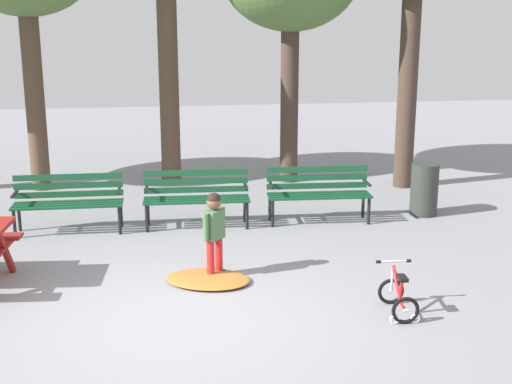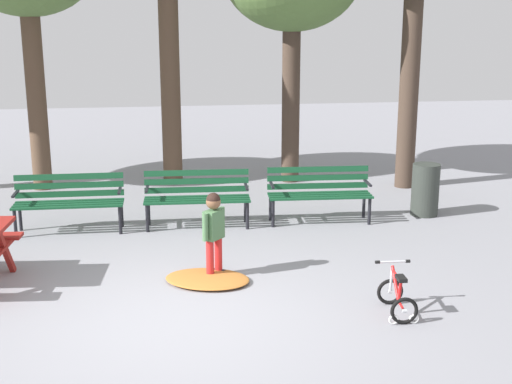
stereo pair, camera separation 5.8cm
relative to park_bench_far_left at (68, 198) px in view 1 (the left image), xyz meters
name	(u,v)px [view 1 (the left image)]	position (x,y,z in m)	size (l,w,h in m)	color
ground	(178,318)	(1.47, -3.36, -0.51)	(36.00, 36.00, 0.00)	gray
park_bench_far_left	(68,198)	(0.00, 0.00, 0.00)	(1.61, 0.48, 0.85)	#144728
park_bench_left	(196,194)	(1.90, -0.01, 0.00)	(1.62, 0.53, 0.85)	#144728
park_bench_right	(318,190)	(3.80, -0.04, 0.00)	(1.62, 0.54, 0.85)	#144728
child_standing	(214,228)	(1.97, -2.19, 0.12)	(0.30, 0.32, 1.07)	red
kids_bicycle	(398,296)	(3.83, -3.59, -0.31)	(0.39, 0.57, 0.54)	black
leaf_pile	(208,279)	(1.87, -2.35, -0.48)	(1.04, 0.73, 0.07)	#B26B2D
trash_bin	(424,189)	(5.59, 0.05, -0.09)	(0.44, 0.44, 0.84)	#2D332D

